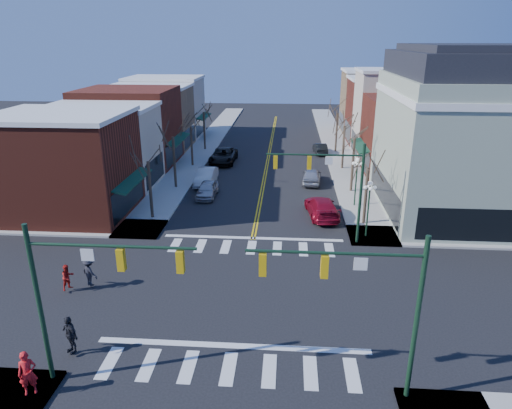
% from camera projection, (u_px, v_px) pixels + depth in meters
% --- Properties ---
extents(ground, '(160.00, 160.00, 0.00)m').
position_uv_depth(ground, '(243.00, 295.00, 25.94)').
color(ground, black).
rests_on(ground, ground).
extents(sidewalk_left, '(3.50, 70.00, 0.15)m').
position_uv_depth(sidewalk_left, '(175.00, 184.00, 45.23)').
color(sidewalk_left, '#9E9B93').
rests_on(sidewalk_left, ground).
extents(sidewalk_right, '(3.50, 70.00, 0.15)m').
position_uv_depth(sidewalk_right, '(353.00, 188.00, 44.05)').
color(sidewalk_right, '#9E9B93').
rests_on(sidewalk_right, ground).
extents(bldg_left_brick_a, '(10.00, 8.50, 8.00)m').
position_uv_depth(bldg_left_brick_a, '(65.00, 167.00, 36.61)').
color(bldg_left_brick_a, maroon).
rests_on(bldg_left_brick_a, ground).
extents(bldg_left_stucco_a, '(10.00, 7.00, 7.50)m').
position_uv_depth(bldg_left_stucco_a, '(102.00, 148.00, 43.95)').
color(bldg_left_stucco_a, beige).
rests_on(bldg_left_stucco_a, ground).
extents(bldg_left_brick_b, '(10.00, 9.00, 8.50)m').
position_uv_depth(bldg_left_brick_b, '(130.00, 127.00, 51.27)').
color(bldg_left_brick_b, maroon).
rests_on(bldg_left_brick_b, ground).
extents(bldg_left_tan, '(10.00, 7.50, 7.80)m').
position_uv_depth(bldg_left_tan, '(151.00, 118.00, 59.11)').
color(bldg_left_tan, '#957752').
rests_on(bldg_left_tan, ground).
extents(bldg_left_stucco_b, '(10.00, 8.00, 8.20)m').
position_uv_depth(bldg_left_stucco_b, '(166.00, 108.00, 66.30)').
color(bldg_left_stucco_b, beige).
rests_on(bldg_left_stucco_b, ground).
extents(bldg_right_brick_a, '(10.00, 8.50, 8.00)m').
position_uv_depth(bldg_right_brick_a, '(414.00, 137.00, 47.62)').
color(bldg_right_brick_a, maroon).
rests_on(bldg_right_brick_a, ground).
extents(bldg_right_stucco, '(10.00, 7.00, 10.00)m').
position_uv_depth(bldg_right_stucco, '(399.00, 115.00, 54.54)').
color(bldg_right_stucco, beige).
rests_on(bldg_right_stucco, ground).
extents(bldg_right_brick_b, '(10.00, 8.00, 8.50)m').
position_uv_depth(bldg_right_brick_b, '(386.00, 112.00, 61.82)').
color(bldg_right_brick_b, maroon).
rests_on(bldg_right_brick_b, ground).
extents(bldg_right_tan, '(10.00, 8.00, 9.00)m').
position_uv_depth(bldg_right_tan, '(376.00, 102.00, 69.22)').
color(bldg_right_tan, '#957752').
rests_on(bldg_right_tan, ground).
extents(victorian_corner, '(12.25, 14.25, 13.30)m').
position_uv_depth(victorian_corner, '(467.00, 133.00, 36.11)').
color(victorian_corner, '#939F8A').
rests_on(victorian_corner, ground).
extents(traffic_mast_near_left, '(6.60, 0.28, 7.20)m').
position_uv_depth(traffic_mast_near_left, '(81.00, 284.00, 17.76)').
color(traffic_mast_near_left, '#14331E').
rests_on(traffic_mast_near_left, ground).
extents(traffic_mast_near_right, '(6.60, 0.28, 7.20)m').
position_uv_depth(traffic_mast_near_right, '(369.00, 295.00, 17.01)').
color(traffic_mast_near_right, '#14331E').
rests_on(traffic_mast_near_right, ground).
extents(traffic_mast_far_right, '(6.60, 0.28, 7.20)m').
position_uv_depth(traffic_mast_far_right, '(334.00, 180.00, 30.87)').
color(traffic_mast_far_right, '#14331E').
rests_on(traffic_mast_far_right, ground).
extents(lamppost_corner, '(0.36, 0.36, 4.33)m').
position_uv_depth(lamppost_corner, '(369.00, 199.00, 32.32)').
color(lamppost_corner, '#14331E').
rests_on(lamppost_corner, ground).
extents(lamppost_midblock, '(0.36, 0.36, 4.33)m').
position_uv_depth(lamppost_midblock, '(357.00, 174.00, 38.41)').
color(lamppost_midblock, '#14331E').
rests_on(lamppost_midblock, ground).
extents(tree_left_a, '(0.24, 0.24, 4.76)m').
position_uv_depth(tree_left_a, '(150.00, 191.00, 35.98)').
color(tree_left_a, '#382B21').
rests_on(tree_left_a, ground).
extents(tree_left_b, '(0.24, 0.24, 5.04)m').
position_uv_depth(tree_left_b, '(174.00, 163.00, 43.43)').
color(tree_left_b, '#382B21').
rests_on(tree_left_b, ground).
extents(tree_left_c, '(0.24, 0.24, 4.55)m').
position_uv_depth(tree_left_c, '(192.00, 147.00, 51.00)').
color(tree_left_c, '#382B21').
rests_on(tree_left_c, ground).
extents(tree_left_d, '(0.24, 0.24, 4.90)m').
position_uv_depth(tree_left_d, '(204.00, 131.00, 58.43)').
color(tree_left_d, '#382B21').
rests_on(tree_left_d, ground).
extents(tree_right_a, '(0.24, 0.24, 4.62)m').
position_uv_depth(tree_right_a, '(366.00, 197.00, 34.87)').
color(tree_right_a, '#382B21').
rests_on(tree_right_a, ground).
extents(tree_right_b, '(0.24, 0.24, 5.18)m').
position_uv_depth(tree_right_b, '(353.00, 166.00, 42.27)').
color(tree_right_b, '#382B21').
rests_on(tree_right_b, ground).
extents(tree_right_c, '(0.24, 0.24, 4.83)m').
position_uv_depth(tree_right_c, '(343.00, 148.00, 49.82)').
color(tree_right_c, '#382B21').
rests_on(tree_right_c, ground).
extents(tree_right_d, '(0.24, 0.24, 4.97)m').
position_uv_depth(tree_right_d, '(336.00, 133.00, 57.29)').
color(tree_right_d, '#382B21').
rests_on(tree_right_d, ground).
extents(car_left_near, '(1.75, 4.18, 1.41)m').
position_uv_depth(car_left_near, '(207.00, 189.00, 41.66)').
color(car_left_near, '#A5A5A9').
rests_on(car_left_near, ground).
extents(car_left_mid, '(1.79, 4.81, 1.57)m').
position_uv_depth(car_left_mid, '(206.00, 177.00, 45.18)').
color(car_left_mid, silver).
rests_on(car_left_mid, ground).
extents(car_left_far, '(2.90, 6.01, 1.65)m').
position_uv_depth(car_left_far, '(223.00, 156.00, 52.96)').
color(car_left_far, black).
rests_on(car_left_far, ground).
extents(car_right_near, '(2.89, 5.66, 1.57)m').
position_uv_depth(car_right_near, '(322.00, 207.00, 37.05)').
color(car_right_near, maroon).
rests_on(car_right_near, ground).
extents(car_right_mid, '(2.16, 4.57, 1.51)m').
position_uv_depth(car_right_mid, '(312.00, 176.00, 45.52)').
color(car_right_mid, '#B0B0B5').
rests_on(car_right_mid, ground).
extents(car_right_far, '(1.78, 4.15, 1.33)m').
position_uv_depth(car_right_far, '(320.00, 148.00, 57.18)').
color(car_right_far, black).
rests_on(car_right_far, ground).
extents(pedestrian_red_a, '(0.84, 0.73, 1.94)m').
position_uv_depth(pedestrian_red_a, '(28.00, 373.00, 18.24)').
color(pedestrian_red_a, red).
rests_on(pedestrian_red_a, sidewalk_left).
extents(pedestrian_red_b, '(0.88, 0.94, 1.53)m').
position_uv_depth(pedestrian_red_b, '(68.00, 277.00, 25.97)').
color(pedestrian_red_b, red).
rests_on(pedestrian_red_b, sidewalk_left).
extents(pedestrian_dark_a, '(1.16, 0.99, 1.87)m').
position_uv_depth(pedestrian_dark_a, '(70.00, 334.00, 20.69)').
color(pedestrian_dark_a, black).
rests_on(pedestrian_dark_a, sidewalk_left).
extents(pedestrian_dark_b, '(1.30, 1.12, 1.74)m').
position_uv_depth(pedestrian_dark_b, '(90.00, 272.00, 26.34)').
color(pedestrian_dark_b, black).
rests_on(pedestrian_dark_b, sidewalk_left).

